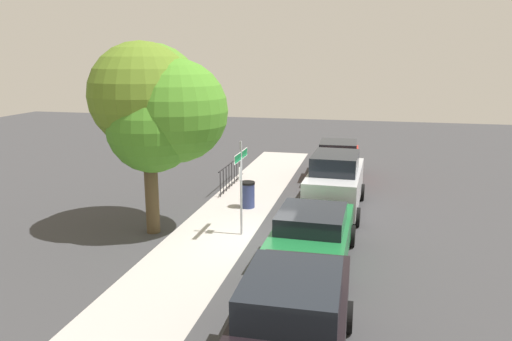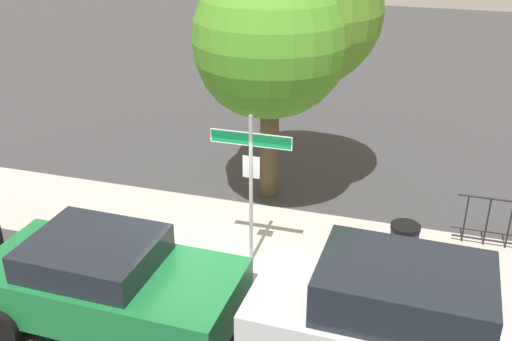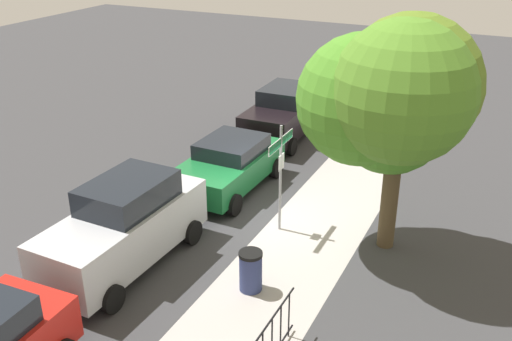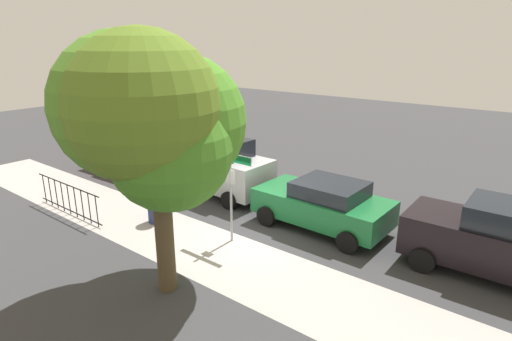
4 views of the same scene
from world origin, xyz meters
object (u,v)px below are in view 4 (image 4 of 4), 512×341
object	(u,v)px
street_sign	(231,175)
trash_bin	(156,207)
car_black	(501,241)
car_silver	(215,166)
car_red	(133,151)
car_green	(323,204)
shade_tree	(153,119)

from	to	relation	value
street_sign	trash_bin	xyz separation A→B (m)	(2.80, 0.50, -1.53)
car_black	car_silver	xyz separation A→B (m)	(9.60, -0.04, 0.10)
street_sign	car_red	size ratio (longest dim) A/B	0.73
street_sign	car_green	world-z (taller)	street_sign
shade_tree	car_green	xyz separation A→B (m)	(-1.49, -5.07, -3.22)
street_sign	shade_tree	distance (m)	3.33
car_black	trash_bin	distance (m)	9.78
car_green	car_silver	xyz separation A→B (m)	(4.80, -0.26, 0.26)
street_sign	car_green	size ratio (longest dim) A/B	0.71
street_sign	car_black	bearing A→B (deg)	-157.80
trash_bin	car_green	bearing A→B (deg)	-146.80
car_green	car_silver	size ratio (longest dim) A/B	0.90
car_black	car_silver	world-z (taller)	car_silver
car_silver	car_red	distance (m)	4.81
car_red	car_green	bearing A→B (deg)	177.73
car_silver	shade_tree	bearing A→B (deg)	123.52
street_sign	car_black	size ratio (longest dim) A/B	0.68
shade_tree	trash_bin	distance (m)	5.10
shade_tree	trash_bin	size ratio (longest dim) A/B	6.07
shade_tree	car_black	xyz separation A→B (m)	(-6.29, -5.29, -3.07)
street_sign	trash_bin	size ratio (longest dim) A/B	3.04
car_black	shade_tree	bearing A→B (deg)	39.07
car_green	car_red	world-z (taller)	car_red
car_black	car_green	world-z (taller)	car_black
car_red	trash_bin	xyz separation A→B (m)	(-5.15, 2.95, -0.40)
street_sign	car_silver	bearing A→B (deg)	-40.34
car_black	car_silver	distance (m)	9.60
street_sign	car_silver	size ratio (longest dim) A/B	0.64
car_black	car_red	xyz separation A→B (m)	(14.40, 0.18, -0.07)
car_green	car_red	bearing A→B (deg)	0.81
street_sign	trash_bin	distance (m)	3.23
shade_tree	car_red	distance (m)	10.09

